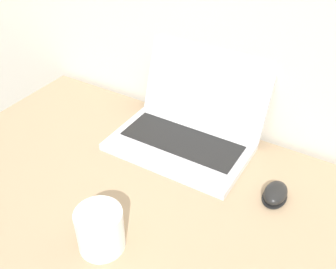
# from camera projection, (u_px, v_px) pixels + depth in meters

# --- Properties ---
(laptop) EXTENTS (0.38, 0.31, 0.25)m
(laptop) POSITION_uv_depth(u_px,v_px,m) (190.00, 122.00, 1.10)
(laptop) COLOR silver
(laptop) RESTS_ON desk
(drink_cup) EXTENTS (0.10, 0.10, 0.10)m
(drink_cup) POSITION_uv_depth(u_px,v_px,m) (100.00, 229.00, 0.80)
(drink_cup) COLOR white
(drink_cup) RESTS_ON desk
(computer_mouse) EXTENTS (0.06, 0.09, 0.03)m
(computer_mouse) POSITION_uv_depth(u_px,v_px,m) (275.00, 193.00, 0.93)
(computer_mouse) COLOR black
(computer_mouse) RESTS_ON desk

